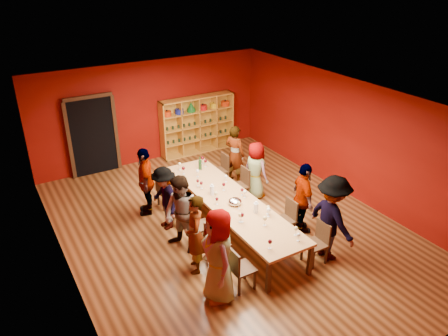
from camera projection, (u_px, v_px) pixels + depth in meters
The scene contains 48 objects.
room_shell at pixel (230, 169), 9.35m from camera, with size 7.10×9.10×3.04m.
tasting_table at pixel (230, 202), 9.70m from camera, with size 1.10×4.50×0.75m.
doorway at pixel (93, 136), 12.13m from camera, with size 1.40×0.17×2.30m.
shelving_unit at pixel (197, 122), 13.56m from camera, with size 2.40×0.40×1.80m.
chair_person_left_0 at pixel (239, 267), 7.96m from camera, with size 0.42×0.42×0.89m.
person_left_0 at pixel (219, 256), 7.59m from camera, with size 0.88×0.48×1.81m, color pink.
chair_person_left_1 at pixel (214, 242), 8.67m from camera, with size 0.42×0.42×0.89m.
person_left_1 at pixel (195, 234), 8.34m from camera, with size 0.60×0.44×1.63m, color #505156.
chair_person_left_2 at pixel (197, 224), 9.24m from camera, with size 0.42×0.42×0.89m.
person_left_2 at pixel (182, 215), 8.93m from camera, with size 0.82×0.45×1.69m, color beige.
chair_person_left_3 at pixel (178, 204), 9.98m from camera, with size 0.42×0.42×0.89m.
person_left_3 at pixel (165, 198), 9.72m from camera, with size 0.97×0.40×1.51m, color pink.
chair_person_left_4 at pixel (164, 189), 10.63m from camera, with size 0.42×0.42×0.89m.
person_left_4 at pixel (146, 181), 10.29m from camera, with size 0.99×0.45×1.68m, color #D68F92.
chair_person_right_0 at pixel (318, 240), 8.72m from camera, with size 0.42×0.42×0.89m.
person_right_0 at pixel (332, 218), 8.67m from camera, with size 1.19×0.49×1.84m, color #BD7F8B.
chair_person_right_1 at pixel (287, 217), 9.50m from camera, with size 0.42×0.42×0.89m.
person_right_1 at pixel (303, 199), 9.55m from camera, with size 0.97×0.44×1.66m, color #15173B.
chair_person_right_3 at pixel (242, 183), 10.93m from camera, with size 0.42×0.42×0.89m.
person_right_3 at pixel (256, 170), 11.01m from camera, with size 0.73×0.40×1.50m, color silver.
chair_person_right_4 at pixel (221, 168), 11.72m from camera, with size 0.42×0.42×0.89m.
person_right_4 at pixel (235, 154), 11.77m from camera, with size 0.59×0.43×1.62m, color #D79091.
wine_glass_0 at pixel (198, 171), 10.62m from camera, with size 0.08×0.08×0.20m.
wine_glass_1 at pixel (201, 183), 10.09m from camera, with size 0.07×0.07×0.18m.
wine_glass_2 at pixel (216, 194), 9.61m from camera, with size 0.08×0.08×0.21m.
wine_glass_3 at pixel (245, 192), 9.70m from camera, with size 0.08×0.08×0.19m.
wine_glass_4 at pixel (265, 219), 8.67m from camera, with size 0.09×0.09×0.22m.
wine_glass_5 at pixel (217, 199), 9.43m from camera, with size 0.07×0.07×0.18m.
wine_glass_6 at pixel (298, 235), 8.20m from camera, with size 0.07×0.07×0.18m.
wine_glass_7 at pixel (242, 190), 9.80m from camera, with size 0.07×0.07×0.18m.
wine_glass_8 at pixel (226, 177), 10.38m from camera, with size 0.08×0.08×0.19m.
wine_glass_9 at pixel (202, 158), 11.30m from camera, with size 0.08×0.08×0.21m.
wine_glass_10 at pixel (224, 185), 10.00m from camera, with size 0.08×0.08×0.20m.
wine_glass_11 at pixel (270, 242), 7.98m from camera, with size 0.08×0.08×0.20m.
wine_glass_12 at pixel (239, 203), 9.27m from camera, with size 0.07×0.07×0.18m.
wine_glass_13 at pixel (242, 215), 8.78m from camera, with size 0.09×0.09×0.22m.
wine_glass_14 at pixel (180, 164), 10.97m from camera, with size 0.08×0.08×0.21m.
wine_glass_15 at pixel (269, 210), 8.97m from camera, with size 0.09×0.09×0.21m.
wine_glass_16 at pixel (268, 208), 9.06m from camera, with size 0.08×0.08×0.21m.
wine_glass_17 at pixel (296, 229), 8.37m from camera, with size 0.08×0.08×0.20m.
wine_glass_18 at pixel (183, 169), 10.75m from camera, with size 0.08×0.08×0.21m.
wine_glass_19 at pixel (240, 215), 8.78m from camera, with size 0.09×0.09×0.22m.
wine_glass_20 at pixel (206, 161), 11.15m from camera, with size 0.08×0.08×0.20m.
wine_glass_21 at pixel (198, 181), 10.19m from camera, with size 0.07×0.07×0.18m.
spittoon_bowl at pixel (235, 202), 9.45m from camera, with size 0.30×0.30×0.16m, color silver.
carafe_a at pixel (212, 190), 9.83m from camera, with size 0.13×0.13×0.26m.
carafe_b at pixel (256, 208), 9.13m from camera, with size 0.11×0.11×0.27m.
wine_bottle at pixel (200, 165), 11.01m from camera, with size 0.09×0.09×0.34m.
Camera 1 is at (-4.38, -7.18, 5.58)m, focal length 35.00 mm.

